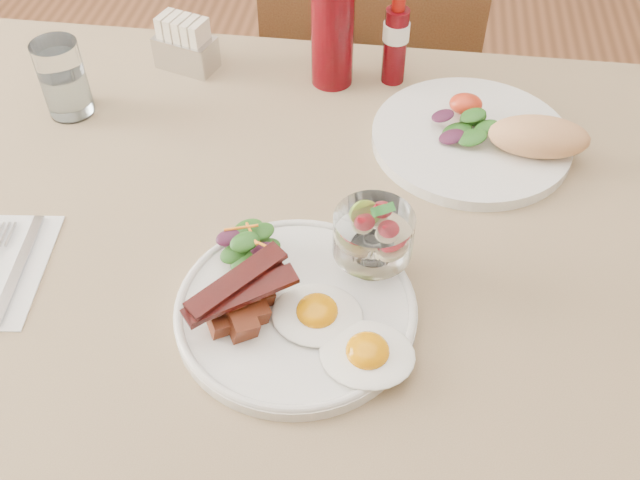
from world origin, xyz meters
TOP-DOWN VIEW (x-y plane):
  - table at (0.00, 0.00)m, footprint 1.33×0.88m
  - chair_far at (0.00, 0.66)m, footprint 0.42×0.42m
  - main_plate at (-0.03, -0.15)m, footprint 0.28×0.28m
  - fried_eggs at (0.03, -0.19)m, footprint 0.17×0.14m
  - bacon_potato_pile at (-0.09, -0.18)m, footprint 0.13×0.11m
  - side_salad at (-0.10, -0.09)m, footprint 0.08×0.07m
  - fruit_cup at (0.05, -0.08)m, footprint 0.09×0.09m
  - second_plate at (0.20, 0.19)m, footprint 0.31×0.29m
  - ketchup_bottle at (-0.05, 0.32)m, footprint 0.09×0.09m
  - hot_sauce_bottle at (0.05, 0.34)m, footprint 0.05×0.05m
  - sugar_caddy at (-0.29, 0.33)m, footprint 0.11×0.08m
  - water_glass at (-0.43, 0.19)m, footprint 0.07×0.07m
  - napkin_cutlery at (-0.40, -0.13)m, footprint 0.12×0.20m

SIDE VIEW (x-z plane):
  - chair_far at x=0.00m, z-range 0.06..0.99m
  - table at x=0.00m, z-range 0.29..1.04m
  - napkin_cutlery at x=-0.40m, z-range 0.75..0.76m
  - main_plate at x=-0.03m, z-range 0.75..0.77m
  - second_plate at x=0.20m, z-range 0.73..0.81m
  - fried_eggs at x=0.03m, z-range 0.76..0.79m
  - side_salad at x=-0.10m, z-range 0.77..0.81m
  - sugar_caddy at x=-0.29m, z-range 0.75..0.83m
  - bacon_potato_pile at x=-0.09m, z-range 0.77..0.82m
  - water_glass at x=-0.43m, z-range 0.74..0.86m
  - fruit_cup at x=0.05m, z-range 0.77..0.87m
  - hot_sauce_bottle at x=0.05m, z-range 0.75..0.89m
  - ketchup_bottle at x=-0.05m, z-range 0.75..0.94m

